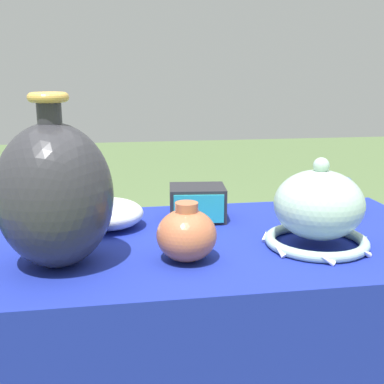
% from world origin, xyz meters
% --- Properties ---
extents(display_table, '(1.21, 0.57, 0.73)m').
position_xyz_m(display_table, '(0.00, -0.02, 0.64)').
color(display_table, olive).
rests_on(display_table, ground_plane).
extents(vase_tall_bulbous, '(0.21, 0.21, 0.32)m').
position_xyz_m(vase_tall_bulbous, '(-0.24, -0.11, 0.87)').
color(vase_tall_bulbous, '#2D2D33').
rests_on(vase_tall_bulbous, display_table).
extents(vase_dome_bell, '(0.22, 0.23, 0.19)m').
position_xyz_m(vase_dome_bell, '(0.28, -0.08, 0.81)').
color(vase_dome_bell, '#A8CCB7').
rests_on(vase_dome_bell, display_table).
extents(mosaic_tile_box, '(0.15, 0.13, 0.08)m').
position_xyz_m(mosaic_tile_box, '(0.07, 0.15, 0.77)').
color(mosaic_tile_box, '#232328').
rests_on(mosaic_tile_box, display_table).
extents(jar_round_rose, '(0.09, 0.09, 0.16)m').
position_xyz_m(jar_round_rose, '(-0.31, 0.20, 0.81)').
color(jar_round_rose, '#D19399').
rests_on(jar_round_rose, display_table).
extents(bowl_shallow_porcelain, '(0.16, 0.16, 0.07)m').
position_xyz_m(bowl_shallow_porcelain, '(-0.15, 0.11, 0.77)').
color(bowl_shallow_porcelain, white).
rests_on(bowl_shallow_porcelain, display_table).
extents(jar_round_terracotta, '(0.12, 0.12, 0.12)m').
position_xyz_m(jar_round_terracotta, '(-0.00, -0.12, 0.79)').
color(jar_round_terracotta, '#BC6642').
rests_on(jar_round_terracotta, display_table).
extents(cup_wide_cobalt, '(0.10, 0.10, 0.09)m').
position_xyz_m(cup_wide_cobalt, '(0.43, 0.16, 0.78)').
color(cup_wide_cobalt, '#3851A8').
rests_on(cup_wide_cobalt, display_table).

